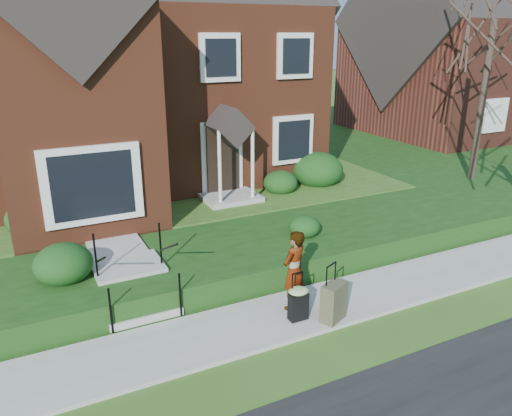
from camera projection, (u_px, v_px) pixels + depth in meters
ground at (286, 317)px, 9.71m from camera, size 120.00×120.00×0.00m
sidewalk at (286, 315)px, 9.70m from camera, size 60.00×1.60×0.08m
terrace at (239, 160)px, 20.50m from camera, size 44.00×20.00×0.60m
walkway at (104, 225)px, 12.67m from camera, size 1.20×6.00×0.06m
main_house at (135, 32)px, 16.00m from camera, size 10.40×10.20×9.40m
neighbour_house at (463, 33)px, 24.01m from camera, size 9.40×8.00×9.20m
front_steps at (134, 283)px, 10.06m from camera, size 1.40×2.02×1.50m
foundation_shrubs at (210, 191)px, 13.84m from camera, size 10.02×4.79×1.16m
woman at (294, 270)px, 9.64m from camera, size 0.70×0.60×1.63m
suitcase_black at (298, 302)px, 9.38m from camera, size 0.40×0.33×0.96m
suitcase_olive at (334, 302)px, 9.36m from camera, size 0.60×0.49×1.14m
tree_gap at (497, 2)px, 15.02m from camera, size 5.53×5.53×7.90m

